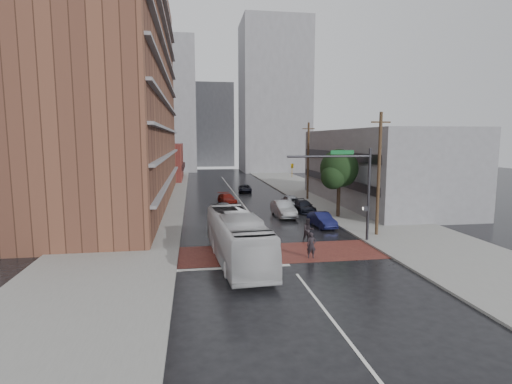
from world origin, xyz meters
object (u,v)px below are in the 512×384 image
object	(u,v)px
car_parked_far	(291,202)
pedestrian_a	(311,245)
transit_bus	(237,238)
pedestrian_b	(308,230)
car_travel_b	(283,209)
suv_travel	(245,189)
car_parked_mid	(304,206)
car_travel_c	(227,199)
car_parked_near	(322,220)
car_travel_a	(225,210)

from	to	relation	value
car_parked_far	pedestrian_a	bearing A→B (deg)	-100.95
transit_bus	pedestrian_b	distance (m)	7.16
transit_bus	car_parked_far	world-z (taller)	transit_bus
car_travel_b	suv_travel	xyz separation A→B (m)	(-1.44, 19.47, -0.25)
car_parked_mid	pedestrian_a	bearing A→B (deg)	-107.44
pedestrian_b	car_travel_c	size ratio (longest dim) A/B	0.44
car_parked_near	car_parked_far	xyz separation A→B (m)	(-0.28, 10.18, 0.08)
car_parked_near	car_travel_a	bearing A→B (deg)	137.64
transit_bus	car_parked_near	size ratio (longest dim) A/B	2.80
car_travel_a	car_travel_b	bearing A→B (deg)	-17.73
car_parked_mid	pedestrian_b	bearing A→B (deg)	-107.60
transit_bus	pedestrian_b	bearing A→B (deg)	29.83
pedestrian_a	car_travel_b	size ratio (longest dim) A/B	0.35
car_parked_near	car_parked_far	size ratio (longest dim) A/B	0.92
car_travel_a	suv_travel	xyz separation A→B (m)	(4.47, 18.49, -0.16)
car_travel_b	car_parked_far	distance (m)	5.42
car_travel_a	car_travel_b	world-z (taller)	car_travel_b
car_travel_b	suv_travel	bearing A→B (deg)	92.10
pedestrian_a	car_parked_mid	size ratio (longest dim) A/B	0.41
pedestrian_a	pedestrian_b	world-z (taller)	pedestrian_b
pedestrian_b	car_parked_near	size ratio (longest dim) A/B	0.47
transit_bus	car_travel_c	size ratio (longest dim) A/B	2.66
car_travel_c	pedestrian_b	bearing A→B (deg)	-86.75
suv_travel	transit_bus	bearing A→B (deg)	-93.09
pedestrian_a	car_travel_b	xyz separation A→B (m)	(1.36, 14.27, -0.06)
pedestrian_a	transit_bus	bearing A→B (deg)	-179.16
suv_travel	car_parked_far	world-z (taller)	car_parked_far
pedestrian_a	suv_travel	world-z (taller)	pedestrian_a
car_travel_b	car_parked_mid	bearing A→B (deg)	37.75
transit_bus	car_travel_c	distance (m)	23.60
car_travel_b	car_travel_a	bearing A→B (deg)	168.46
pedestrian_b	car_travel_b	world-z (taller)	pedestrian_b
transit_bus	car_travel_c	bearing A→B (deg)	82.53
suv_travel	car_parked_mid	world-z (taller)	car_parked_mid
car_travel_a	car_parked_near	xyz separation A→B (m)	(8.27, -6.16, -0.07)
pedestrian_a	car_travel_b	distance (m)	14.34
transit_bus	car_parked_near	bearing A→B (deg)	41.98
car_travel_c	car_parked_mid	bearing A→B (deg)	-52.04
pedestrian_a	car_parked_far	size ratio (longest dim) A/B	0.40
pedestrian_b	car_parked_far	bearing A→B (deg)	75.06
pedestrian_a	car_travel_a	size ratio (longest dim) A/B	0.41
car_travel_a	car_parked_mid	bearing A→B (deg)	0.47
car_travel_a	suv_travel	bearing A→B (deg)	68.09
car_travel_b	car_parked_far	world-z (taller)	car_travel_b
transit_bus	car_parked_mid	bearing A→B (deg)	56.96
pedestrian_b	car_parked_near	distance (m)	5.74
car_travel_c	transit_bus	bearing A→B (deg)	-103.16
car_travel_a	pedestrian_a	bearing A→B (deg)	-81.70
pedestrian_a	car_travel_c	size ratio (longest dim) A/B	0.41
car_travel_c	car_travel_a	bearing A→B (deg)	-106.35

